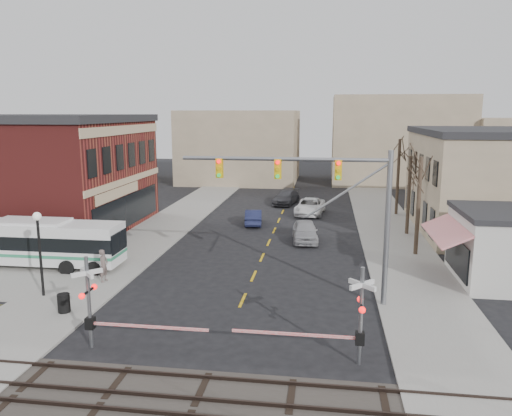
{
  "coord_description": "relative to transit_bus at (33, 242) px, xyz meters",
  "views": [
    {
      "loc": [
        4.21,
        -22.67,
        9.82
      ],
      "look_at": [
        -0.38,
        9.74,
        3.5
      ],
      "focal_mm": 35.0,
      "sensor_mm": 36.0,
      "label": 1
    }
  ],
  "objects": [
    {
      "name": "ground",
      "position": [
        14.17,
        -5.75,
        -1.68
      ],
      "size": [
        160.0,
        160.0,
        0.0
      ],
      "primitive_type": "plane",
      "color": "black",
      "rests_on": "ground"
    },
    {
      "name": "sidewalk_west",
      "position": [
        4.67,
        14.25,
        -1.62
      ],
      "size": [
        5.0,
        60.0,
        0.12
      ],
      "primitive_type": "cube",
      "color": "gray",
      "rests_on": "ground"
    },
    {
      "name": "sidewalk_east",
      "position": [
        23.67,
        14.25,
        -1.62
      ],
      "size": [
        5.0,
        60.0,
        0.12
      ],
      "primitive_type": "cube",
      "color": "gray",
      "rests_on": "ground"
    },
    {
      "name": "ballast_strip",
      "position": [
        14.17,
        -13.75,
        -1.65
      ],
      "size": [
        160.0,
        5.0,
        0.06
      ],
      "primitive_type": "cube",
      "color": "#332D28",
      "rests_on": "ground"
    },
    {
      "name": "rail_tracks",
      "position": [
        14.17,
        -13.75,
        -1.56
      ],
      "size": [
        160.0,
        3.91,
        0.14
      ],
      "color": "#2D231E",
      "rests_on": "ground"
    },
    {
      "name": "tree_east_a",
      "position": [
        24.67,
        6.25,
        1.81
      ],
      "size": [
        0.28,
        0.28,
        6.75
      ],
      "color": "#382B21",
      "rests_on": "sidewalk_east"
    },
    {
      "name": "tree_east_b",
      "position": [
        24.97,
        12.25,
        1.59
      ],
      "size": [
        0.28,
        0.28,
        6.3
      ],
      "color": "#382B21",
      "rests_on": "sidewalk_east"
    },
    {
      "name": "tree_east_c",
      "position": [
        25.17,
        20.25,
        2.04
      ],
      "size": [
        0.28,
        0.28,
        7.2
      ],
      "color": "#382B21",
      "rests_on": "sidewalk_east"
    },
    {
      "name": "transit_bus",
      "position": [
        0.0,
        0.0,
        0.0
      ],
      "size": [
        11.51,
        2.62,
        2.96
      ],
      "color": "silver",
      "rests_on": "ground"
    },
    {
      "name": "traffic_signal_mast",
      "position": [
        18.6,
        -3.53,
        4.08
      ],
      "size": [
        10.54,
        0.3,
        8.0
      ],
      "color": "gray",
      "rests_on": "ground"
    },
    {
      "name": "rr_crossing_west",
      "position": [
        9.15,
        -9.95,
        0.29
      ],
      "size": [
        5.6,
        1.36,
        4.0
      ],
      "color": "gray",
      "rests_on": "ground"
    },
    {
      "name": "rr_crossing_east",
      "position": [
        19.43,
        -9.82,
        0.29
      ],
      "size": [
        5.6,
        1.36,
        4.0
      ],
      "color": "gray",
      "rests_on": "ground"
    },
    {
      "name": "street_lamp",
      "position": [
        3.49,
        -4.85,
        1.68
      ],
      "size": [
        0.44,
        0.44,
        4.57
      ],
      "color": "black",
      "rests_on": "sidewalk_west"
    },
    {
      "name": "trash_bin",
      "position": [
        5.76,
        -6.8,
        -1.1
      ],
      "size": [
        0.6,
        0.6,
        0.92
      ],
      "primitive_type": "cylinder",
      "color": "black",
      "rests_on": "sidewalk_west"
    },
    {
      "name": "car_a",
      "position": [
        16.88,
        9.09,
        -0.89
      ],
      "size": [
        2.27,
        4.79,
        1.58
      ],
      "primitive_type": "imported",
      "rotation": [
        0.0,
        0.0,
        0.09
      ],
      "color": "#98989C",
      "rests_on": "ground"
    },
    {
      "name": "car_b",
      "position": [
        12.1,
        14.29,
        -1.01
      ],
      "size": [
        1.93,
        4.25,
        1.35
      ],
      "primitive_type": "imported",
      "rotation": [
        0.0,
        0.0,
        3.27
      ],
      "color": "#181C3C",
      "rests_on": "ground"
    },
    {
      "name": "car_c",
      "position": [
        16.9,
        19.49,
        -0.92
      ],
      "size": [
        3.07,
        5.73,
        1.53
      ],
      "primitive_type": "imported",
      "rotation": [
        0.0,
        0.0,
        -0.1
      ],
      "color": "white",
      "rests_on": "ground"
    },
    {
      "name": "car_d",
      "position": [
        14.15,
        24.69,
        -0.95
      ],
      "size": [
        3.02,
        5.34,
        1.46
      ],
      "primitive_type": "imported",
      "rotation": [
        0.0,
        0.0,
        -0.2
      ],
      "color": "#393A3E",
      "rests_on": "ground"
    },
    {
      "name": "pedestrian_near",
      "position": [
        5.74,
        -2.23,
        -0.61
      ],
      "size": [
        0.54,
        0.75,
        1.91
      ],
      "primitive_type": "imported",
      "rotation": [
        0.0,
        0.0,
        1.45
      ],
      "color": "#60514D",
      "rests_on": "sidewalk_west"
    },
    {
      "name": "pedestrian_far",
      "position": [
        2.67,
        1.49,
        -0.65
      ],
      "size": [
        1.1,
        1.01,
        1.83
      ],
      "primitive_type": "imported",
      "rotation": [
        0.0,
        0.0,
        0.44
      ],
      "color": "#2F3852",
      "rests_on": "sidewalk_west"
    }
  ]
}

